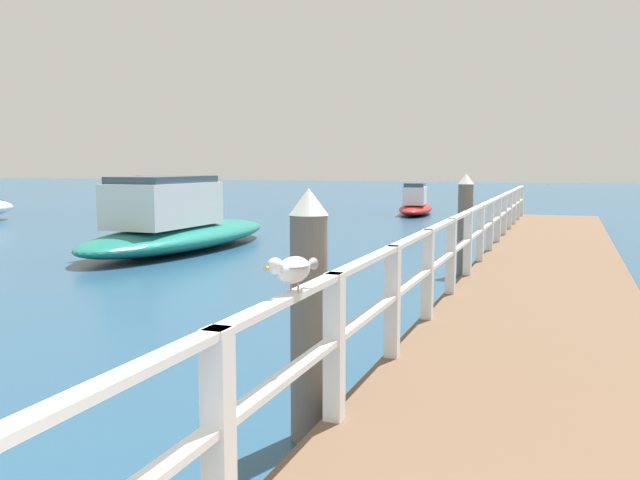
# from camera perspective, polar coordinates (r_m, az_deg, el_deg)

# --- Properties ---
(pier_deck) EXTENTS (2.46, 23.67, 0.39)m
(pier_deck) POSITION_cam_1_polar(r_m,az_deg,el_deg) (12.14, 18.72, -2.88)
(pier_deck) COLOR brown
(pier_deck) RESTS_ON ground_plane
(pier_railing) EXTENTS (0.12, 22.19, 0.99)m
(pier_railing) POSITION_cam_1_polar(r_m,az_deg,el_deg) (12.12, 13.42, 1.13)
(pier_railing) COLOR white
(pier_railing) RESTS_ON pier_deck
(dock_piling_near) EXTENTS (0.29, 0.29, 1.92)m
(dock_piling_near) POSITION_cam_1_polar(r_m,az_deg,el_deg) (5.09, -0.95, -6.32)
(dock_piling_near) COLOR #6B6056
(dock_piling_near) RESTS_ON ground_plane
(dock_piling_far) EXTENTS (0.29, 0.29, 1.92)m
(dock_piling_far) POSITION_cam_1_polar(r_m,az_deg,el_deg) (12.97, 12.18, 1.33)
(dock_piling_far) COLOR #6B6056
(dock_piling_far) RESTS_ON ground_plane
(seagull_foreground) EXTENTS (0.22, 0.48, 0.21)m
(seagull_foreground) POSITION_cam_1_polar(r_m,az_deg,el_deg) (3.73, -2.34, -2.43)
(seagull_foreground) COLOR white
(seagull_foreground) RESTS_ON pier_railing
(boat_2) EXTENTS (1.88, 4.65, 1.32)m
(boat_2) POSITION_cam_1_polar(r_m,az_deg,el_deg) (28.23, 8.08, 3.03)
(boat_2) COLOR red
(boat_2) RESTS_ON ground_plane
(boat_5) EXTENTS (1.97, 5.69, 1.52)m
(boat_5) POSITION_cam_1_polar(r_m,az_deg,el_deg) (35.27, -13.25, 3.70)
(boat_5) COLOR #197266
(boat_5) RESTS_ON ground_plane
(boat_6) EXTENTS (2.50, 7.34, 1.81)m
(boat_6) POSITION_cam_1_polar(r_m,az_deg,el_deg) (16.74, -12.05, 1.19)
(boat_6) COLOR #197266
(boat_6) RESTS_ON ground_plane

